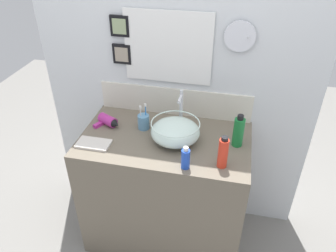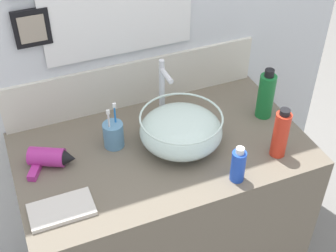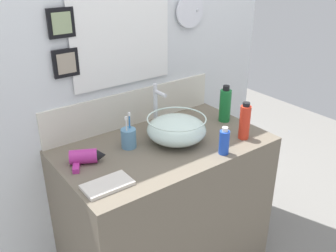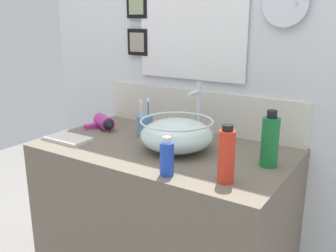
% 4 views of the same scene
% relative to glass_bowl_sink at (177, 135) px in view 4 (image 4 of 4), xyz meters
% --- Properties ---
extents(vanity_counter, '(1.11, 0.64, 0.92)m').
position_rel_glass_bowl_sink_xyz_m(vanity_counter, '(-0.07, 0.01, -0.53)').
color(vanity_counter, '#6B6051').
rests_on(vanity_counter, ground).
extents(back_panel, '(1.94, 0.09, 2.39)m').
position_rel_glass_bowl_sink_xyz_m(back_panel, '(-0.07, 0.36, 0.21)').
color(back_panel, silver).
rests_on(back_panel, ground).
extents(glass_bowl_sink, '(0.31, 0.31, 0.14)m').
position_rel_glass_bowl_sink_xyz_m(glass_bowl_sink, '(0.00, 0.00, 0.00)').
color(glass_bowl_sink, silver).
rests_on(glass_bowl_sink, vanity_counter).
extents(faucet, '(0.02, 0.11, 0.27)m').
position_rel_glass_bowl_sink_xyz_m(faucet, '(-0.00, 0.18, 0.08)').
color(faucet, silver).
rests_on(faucet, vanity_counter).
extents(hair_drier, '(0.19, 0.14, 0.07)m').
position_rel_glass_bowl_sink_xyz_m(hair_drier, '(-0.48, 0.08, -0.04)').
color(hair_drier, '#B22D8C').
rests_on(hair_drier, vanity_counter).
extents(toothbrush_cup, '(0.08, 0.08, 0.19)m').
position_rel_glass_bowl_sink_xyz_m(toothbrush_cup, '(-0.24, 0.09, -0.02)').
color(toothbrush_cup, '#598CB2').
rests_on(toothbrush_cup, vanity_counter).
extents(soap_dispenser, '(0.07, 0.07, 0.22)m').
position_rel_glass_bowl_sink_xyz_m(soap_dispenser, '(0.39, 0.04, 0.03)').
color(soap_dispenser, '#197233').
rests_on(soap_dispenser, vanity_counter).
extents(lotion_bottle, '(0.06, 0.06, 0.21)m').
position_rel_glass_bowl_sink_xyz_m(lotion_bottle, '(0.31, -0.19, 0.03)').
color(lotion_bottle, red).
rests_on(lotion_bottle, vanity_counter).
extents(spray_bottle, '(0.05, 0.05, 0.14)m').
position_rel_glass_bowl_sink_xyz_m(spray_bottle, '(0.11, -0.25, -0.01)').
color(spray_bottle, blue).
rests_on(spray_bottle, vanity_counter).
extents(hand_towel, '(0.21, 0.12, 0.02)m').
position_rel_glass_bowl_sink_xyz_m(hand_towel, '(-0.50, -0.16, -0.06)').
color(hand_towel, silver).
rests_on(hand_towel, vanity_counter).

